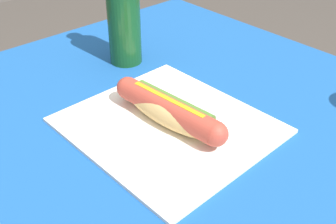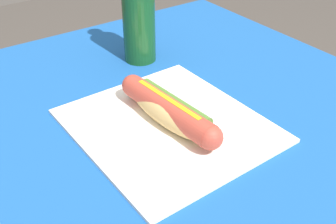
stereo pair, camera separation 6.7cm
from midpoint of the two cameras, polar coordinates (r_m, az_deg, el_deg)
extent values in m
cylinder|color=brown|center=(1.32, -0.72, -3.06)|extent=(0.07, 0.07, 0.71)
cube|color=brown|center=(0.66, -2.08, -6.60)|extent=(0.98, 0.91, 0.03)
cube|color=#19519E|center=(0.65, -2.11, -5.46)|extent=(1.04, 0.97, 0.00)
cube|color=white|center=(0.69, -2.80, -1.95)|extent=(0.32, 0.29, 0.01)
ellipsoid|color=#DBB26B|center=(0.67, -2.86, -0.09)|extent=(0.19, 0.06, 0.05)
cylinder|color=#B24233|center=(0.67, -2.87, 0.32)|extent=(0.20, 0.06, 0.04)
sphere|color=#B24233|center=(0.62, 3.50, -3.16)|extent=(0.04, 0.04, 0.04)
sphere|color=#B24233|center=(0.74, -8.22, 3.23)|extent=(0.04, 0.04, 0.04)
cube|color=yellow|center=(0.66, -2.92, 1.61)|extent=(0.15, 0.02, 0.00)
cylinder|color=#4C7A2D|center=(0.68, -2.03, 1.30)|extent=(0.16, 0.03, 0.02)
cylinder|color=#14471E|center=(0.87, -8.39, 12.67)|extent=(0.07, 0.07, 0.20)
camera|label=1|loc=(0.03, -92.86, -1.93)|focal=44.25mm
camera|label=2|loc=(0.03, 87.14, 1.93)|focal=44.25mm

